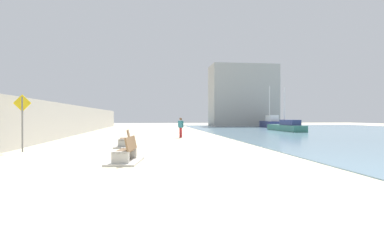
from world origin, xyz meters
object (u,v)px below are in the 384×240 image
Objects in this scene: bench_far at (125,143)px; pedestrian_sign at (22,116)px; boat_far_left at (270,123)px; boat_distant at (286,127)px; bench_near at (126,156)px; person_walking at (181,126)px.

bench_far is 5.36m from pedestrian_sign.
bench_far is 0.76× the size of pedestrian_sign.
boat_far_left reaches higher than boat_distant.
boat_distant is at bearing 54.30° from bench_near.
boat_far_left reaches higher than bench_near.
pedestrian_sign is (-22.20, -19.23, 1.19)m from boat_distant.
boat_distant is (13.55, 9.77, -0.40)m from person_walking.
person_walking is at bearing 47.55° from pedestrian_sign.
pedestrian_sign is at bearing -128.33° from boat_far_left.
person_walking reaches higher than bench_far.
boat_distant reaches higher than pedestrian_sign.
pedestrian_sign is (-4.75, -1.98, 1.51)m from bench_far.
boat_far_left is 0.93× the size of boat_distant.
bench_near is 0.79× the size of pedestrian_sign.
boat_distant is at bearing -103.36° from boat_far_left.
boat_far_left reaches higher than person_walking.
bench_far is at bearing -124.38° from boat_far_left.
bench_far is 24.54m from boat_distant.
pedestrian_sign is at bearing -132.45° from person_walking.
bench_near is 1.05× the size of bench_far.
person_walking is 0.59× the size of pedestrian_sign.
person_walking is 16.71m from boat_distant.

